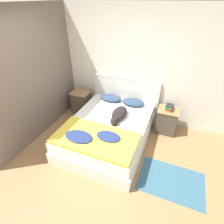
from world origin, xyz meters
name	(u,v)px	position (x,y,z in m)	size (l,w,h in m)	color
ground_plane	(86,175)	(0.00, 0.00, 0.00)	(16.00, 16.00, 0.00)	#997047
wall_back	(127,67)	(0.00, 2.13, 1.27)	(9.00, 0.06, 2.55)	silver
wall_side_left	(42,73)	(-1.52, 1.05, 1.27)	(0.06, 3.10, 2.55)	#706056
bed	(108,131)	(0.00, 1.00, 0.24)	(1.58, 2.07, 0.49)	silver
headboard	(125,96)	(0.00, 2.06, 0.54)	(1.66, 0.06, 1.04)	silver
nightstand_left	(81,102)	(-1.10, 1.76, 0.29)	(0.45, 0.40, 0.58)	#4C4238
nightstand_right	(167,121)	(1.10, 1.76, 0.29)	(0.45, 0.40, 0.58)	#4C4238
pillow_left	(111,98)	(-0.28, 1.82, 0.55)	(0.53, 0.32, 0.12)	navy
pillow_right	(133,102)	(0.28, 1.82, 0.55)	(0.53, 0.32, 0.12)	navy
quilt	(94,138)	(-0.01, 0.41, 0.53)	(1.47, 0.79, 0.12)	yellow
dog	(119,114)	(0.15, 1.20, 0.58)	(0.29, 0.75, 0.18)	black
book_stack	(169,107)	(1.09, 1.77, 0.64)	(0.18, 0.24, 0.11)	orange
rug	(171,181)	(1.39, 0.44, 0.00)	(1.07, 0.74, 0.00)	#335B70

